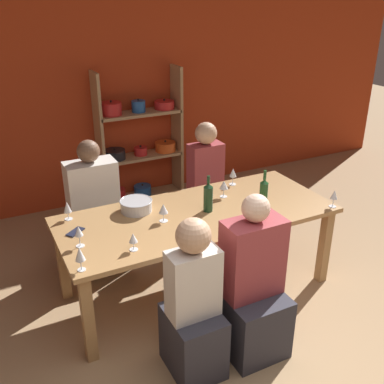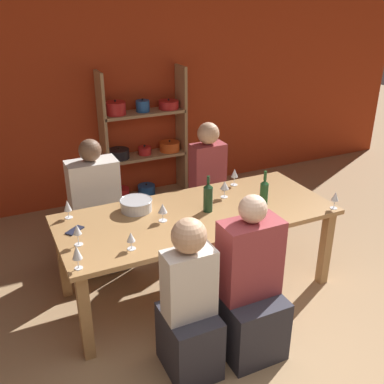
{
  "view_description": "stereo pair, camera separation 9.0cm",
  "coord_description": "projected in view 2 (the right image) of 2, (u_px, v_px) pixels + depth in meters",
  "views": [
    {
      "loc": [
        -1.5,
        -1.38,
        2.46
      ],
      "look_at": [
        0.06,
        1.68,
        0.91
      ],
      "focal_mm": 42.0,
      "sensor_mm": 36.0,
      "label": 1
    },
    {
      "loc": [
        -1.41,
        -1.42,
        2.46
      ],
      "look_at": [
        0.06,
        1.68,
        0.91
      ],
      "focal_mm": 42.0,
      "sensor_mm": 36.0,
      "label": 2
    }
  ],
  "objects": [
    {
      "name": "person_far_a",
      "position": [
        97.0,
        220.0,
        4.3
      ],
      "size": [
        0.46,
        0.57,
        1.25
      ],
      "rotation": [
        0.0,
        0.0,
        3.14
      ],
      "color": "#2D2D38",
      "rests_on": "ground_plane"
    },
    {
      "name": "dining_table",
      "position": [
        197.0,
        222.0,
        3.78
      ],
      "size": [
        2.31,
        0.98,
        0.76
      ],
      "color": "#AD7F4C",
      "rests_on": "ground_plane"
    },
    {
      "name": "person_near_b",
      "position": [
        247.0,
        296.0,
        3.22
      ],
      "size": [
        0.43,
        0.53,
        1.25
      ],
      "color": "#2D2D38",
      "rests_on": "ground_plane"
    },
    {
      "name": "person_near_a",
      "position": [
        189.0,
        315.0,
        3.02
      ],
      "size": [
        0.34,
        0.43,
        1.19
      ],
      "color": "#2D2D38",
      "rests_on": "ground_plane"
    },
    {
      "name": "wine_glass_red_b",
      "position": [
        234.0,
        174.0,
        4.24
      ],
      "size": [
        0.07,
        0.07,
        0.16
      ],
      "color": "white",
      "rests_on": "dining_table"
    },
    {
      "name": "wine_glass_red_a",
      "position": [
        163.0,
        209.0,
        3.58
      ],
      "size": [
        0.07,
        0.07,
        0.15
      ],
      "color": "white",
      "rests_on": "dining_table"
    },
    {
      "name": "shelf_unit",
      "position": [
        143.0,
        145.0,
        5.55
      ],
      "size": [
        1.05,
        0.3,
        1.63
      ],
      "color": "tan",
      "rests_on": "ground_plane"
    },
    {
      "name": "wine_glass_empty_a",
      "position": [
        131.0,
        238.0,
        3.19
      ],
      "size": [
        0.06,
        0.06,
        0.13
      ],
      "color": "white",
      "rests_on": "dining_table"
    },
    {
      "name": "wall_back_red",
      "position": [
        110.0,
        92.0,
        5.33
      ],
      "size": [
        8.8,
        0.06,
        2.7
      ],
      "color": "#B23819",
      "rests_on": "ground_plane"
    },
    {
      "name": "cell_phone",
      "position": [
        75.0,
        230.0,
        3.46
      ],
      "size": [
        0.16,
        0.15,
        0.01
      ],
      "color": "#1E2338",
      "rests_on": "dining_table"
    },
    {
      "name": "wine_glass_red_e",
      "position": [
        225.0,
        186.0,
        3.99
      ],
      "size": [
        0.08,
        0.08,
        0.15
      ],
      "color": "white",
      "rests_on": "dining_table"
    },
    {
      "name": "wine_glass_red_d",
      "position": [
        77.0,
        253.0,
        2.95
      ],
      "size": [
        0.07,
        0.07,
        0.18
      ],
      "color": "white",
      "rests_on": "dining_table"
    },
    {
      "name": "wine_glass_red_c",
      "position": [
        77.0,
        231.0,
        3.23
      ],
      "size": [
        0.06,
        0.06,
        0.16
      ],
      "color": "white",
      "rests_on": "dining_table"
    },
    {
      "name": "wine_glass_white_a",
      "position": [
        335.0,
        197.0,
        3.78
      ],
      "size": [
        0.06,
        0.06,
        0.15
      ],
      "color": "white",
      "rests_on": "dining_table"
    },
    {
      "name": "wine_bottle_green",
      "position": [
        208.0,
        197.0,
        3.73
      ],
      "size": [
        0.08,
        0.08,
        0.32
      ],
      "color": "#19381E",
      "rests_on": "dining_table"
    },
    {
      "name": "wine_glass_empty_b",
      "position": [
        67.0,
        206.0,
        3.62
      ],
      "size": [
        0.06,
        0.06,
        0.16
      ],
      "color": "white",
      "rests_on": "dining_table"
    },
    {
      "name": "mixing_bowl",
      "position": [
        136.0,
        204.0,
        3.77
      ],
      "size": [
        0.28,
        0.28,
        0.1
      ],
      "color": "#B7BABC",
      "rests_on": "dining_table"
    },
    {
      "name": "wine_bottle_dark",
      "position": [
        264.0,
        193.0,
        3.79
      ],
      "size": [
        0.07,
        0.07,
        0.33
      ],
      "color": "#1E4C23",
      "rests_on": "dining_table"
    },
    {
      "name": "person_far_b",
      "position": [
        207.0,
        195.0,
        4.73
      ],
      "size": [
        0.35,
        0.44,
        1.27
      ],
      "rotation": [
        0.0,
        0.0,
        3.14
      ],
      "color": "#2D2D38",
      "rests_on": "ground_plane"
    }
  ]
}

